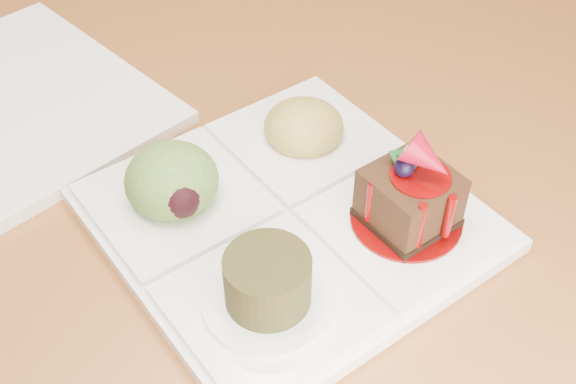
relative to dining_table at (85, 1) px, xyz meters
name	(u,v)px	position (x,y,z in m)	size (l,w,h in m)	color
ground	(154,318)	(0.00, 0.00, -0.68)	(6.00, 6.00, 0.00)	brown
dining_table	(85,1)	(0.00, 0.00, 0.00)	(1.00, 1.80, 0.75)	#A3592A
sampler_plate	(283,205)	(0.05, -0.52, 0.09)	(0.30, 0.30, 0.10)	white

